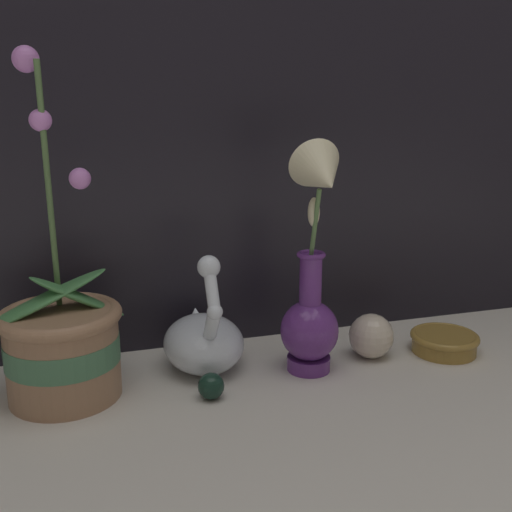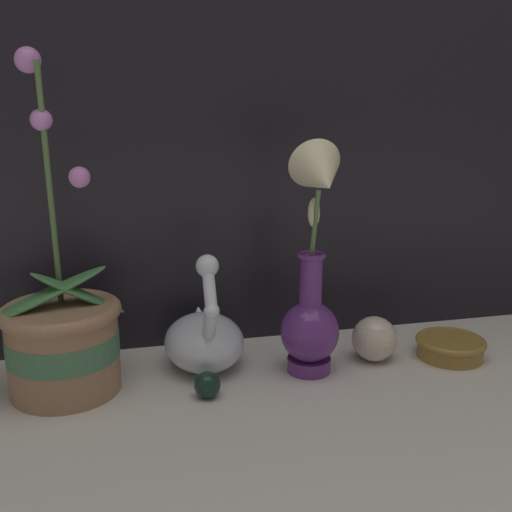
{
  "view_description": "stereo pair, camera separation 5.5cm",
  "coord_description": "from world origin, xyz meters",
  "px_view_note": "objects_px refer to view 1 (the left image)",
  "views": [
    {
      "loc": [
        -0.26,
        -0.7,
        0.41
      ],
      "look_at": [
        -0.01,
        0.13,
        0.19
      ],
      "focal_mm": 42.0,
      "sensor_mm": 36.0,
      "label": 1
    },
    {
      "loc": [
        -0.21,
        -0.72,
        0.41
      ],
      "look_at": [
        -0.01,
        0.13,
        0.19
      ],
      "focal_mm": 42.0,
      "sensor_mm": 36.0,
      "label": 2
    }
  ],
  "objects_px": {
    "swan_figurine": "(203,339)",
    "amber_dish": "(444,341)",
    "orchid_potted_plant": "(62,342)",
    "blue_vase": "(313,284)",
    "glass_sphere": "(371,336)"
  },
  "relations": [
    {
      "from": "orchid_potted_plant",
      "to": "blue_vase",
      "type": "relative_size",
      "value": 1.33
    },
    {
      "from": "swan_figurine",
      "to": "amber_dish",
      "type": "bearing_deg",
      "value": -7.75
    },
    {
      "from": "blue_vase",
      "to": "glass_sphere",
      "type": "xyz_separation_m",
      "value": [
        0.12,
        0.03,
        -0.11
      ]
    },
    {
      "from": "orchid_potted_plant",
      "to": "glass_sphere",
      "type": "height_order",
      "value": "orchid_potted_plant"
    },
    {
      "from": "blue_vase",
      "to": "glass_sphere",
      "type": "distance_m",
      "value": 0.16
    },
    {
      "from": "swan_figurine",
      "to": "blue_vase",
      "type": "relative_size",
      "value": 0.55
    },
    {
      "from": "swan_figurine",
      "to": "amber_dish",
      "type": "height_order",
      "value": "swan_figurine"
    },
    {
      "from": "glass_sphere",
      "to": "amber_dish",
      "type": "bearing_deg",
      "value": -7.95
    },
    {
      "from": "orchid_potted_plant",
      "to": "glass_sphere",
      "type": "distance_m",
      "value": 0.49
    },
    {
      "from": "orchid_potted_plant",
      "to": "amber_dish",
      "type": "distance_m",
      "value": 0.62
    },
    {
      "from": "swan_figurine",
      "to": "amber_dish",
      "type": "relative_size",
      "value": 1.74
    },
    {
      "from": "orchid_potted_plant",
      "to": "glass_sphere",
      "type": "bearing_deg",
      "value": -0.54
    },
    {
      "from": "blue_vase",
      "to": "glass_sphere",
      "type": "relative_size",
      "value": 4.9
    },
    {
      "from": "orchid_potted_plant",
      "to": "blue_vase",
      "type": "bearing_deg",
      "value": -4.83
    },
    {
      "from": "blue_vase",
      "to": "amber_dish",
      "type": "height_order",
      "value": "blue_vase"
    }
  ]
}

